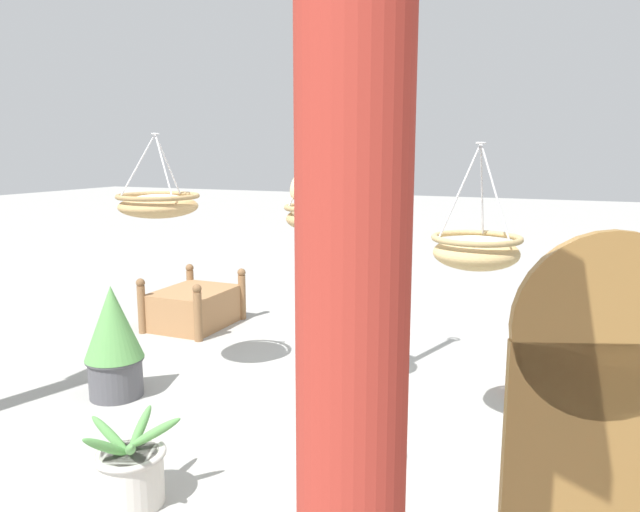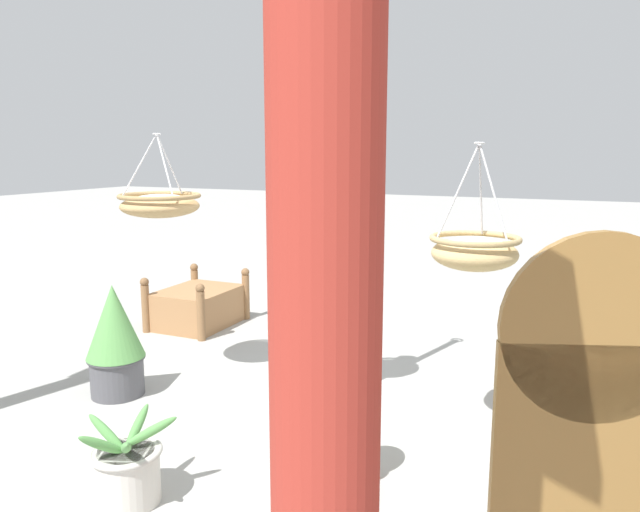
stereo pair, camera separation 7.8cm
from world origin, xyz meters
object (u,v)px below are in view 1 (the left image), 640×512
(hanging_basket_right_low, at_px, (158,204))
(display_sign_board, at_px, (602,415))
(teddy_bear, at_px, (315,184))
(wooden_planter_box, at_px, (194,306))
(display_pole_central, at_px, (349,293))
(greenhouse_pillar_right, at_px, (351,420))
(potted_plant_bushy_green, at_px, (349,423))
(potted_plant_fern_front, at_px, (130,471))
(potted_plant_small_succulent, at_px, (114,340))
(potted_plant_flowering_red, at_px, (535,363))
(hanging_basket_with_teddy, at_px, (317,216))
(potted_plant_tall_leafy, at_px, (578,457))
(hanging_basket_left_high, at_px, (476,250))

(hanging_basket_right_low, bearing_deg, display_sign_board, 153.63)
(teddy_bear, xyz_separation_m, hanging_basket_right_low, (1.25, 0.10, -0.17))
(hanging_basket_right_low, xyz_separation_m, wooden_planter_box, (0.72, -1.40, -1.20))
(display_pole_central, bearing_deg, greenhouse_pillar_right, 110.69)
(potted_plant_bushy_green, bearing_deg, teddy_bear, -56.40)
(potted_plant_fern_front, xyz_separation_m, potted_plant_small_succulent, (1.05, -1.06, 0.25))
(potted_plant_flowering_red, bearing_deg, hanging_basket_with_teddy, 29.53)
(hanging_basket_right_low, xyz_separation_m, potted_plant_bushy_green, (-1.83, 0.78, -1.06))
(hanging_basket_with_teddy, distance_m, wooden_planter_box, 2.61)
(greenhouse_pillar_right, xyz_separation_m, display_sign_board, (-0.53, -1.03, -0.33))
(greenhouse_pillar_right, distance_m, potted_plant_tall_leafy, 2.33)
(teddy_bear, relative_size, potted_plant_flowering_red, 1.00)
(greenhouse_pillar_right, bearing_deg, potted_plant_flowering_red, -93.02)
(potted_plant_flowering_red, xyz_separation_m, display_sign_board, (-0.35, 2.43, 0.68))
(potted_plant_small_succulent, bearing_deg, hanging_basket_left_high, -173.75)
(potted_plant_bushy_green, bearing_deg, greenhouse_pillar_right, 110.71)
(potted_plant_bushy_green, bearing_deg, hanging_basket_left_high, -126.75)
(potted_plant_fern_front, distance_m, display_sign_board, 2.28)
(display_pole_central, bearing_deg, potted_plant_tall_leafy, 151.73)
(potted_plant_fern_front, bearing_deg, hanging_basket_right_low, -58.47)
(potted_plant_tall_leafy, distance_m, potted_plant_bushy_green, 1.19)
(hanging_basket_right_low, bearing_deg, potted_plant_bushy_green, 156.81)
(hanging_basket_with_teddy, distance_m, potted_plant_bushy_green, 1.48)
(potted_plant_bushy_green, bearing_deg, potted_plant_fern_front, 33.27)
(teddy_bear, relative_size, greenhouse_pillar_right, 0.20)
(hanging_basket_left_high, height_order, potted_plant_fern_front, hanging_basket_left_high)
(hanging_basket_right_low, distance_m, potted_plant_fern_front, 2.07)
(hanging_basket_with_teddy, relative_size, display_sign_board, 0.40)
(display_sign_board, bearing_deg, potted_plant_flowering_red, -81.83)
(display_sign_board, bearing_deg, potted_plant_tall_leafy, -87.72)
(hanging_basket_left_high, bearing_deg, display_sign_board, 115.00)
(display_pole_central, height_order, hanging_basket_right_low, display_pole_central)
(greenhouse_pillar_right, distance_m, potted_plant_bushy_green, 2.07)
(teddy_bear, bearing_deg, display_sign_board, 138.08)
(greenhouse_pillar_right, height_order, display_sign_board, greenhouse_pillar_right)
(hanging_basket_with_teddy, xyz_separation_m, potted_plant_small_succulent, (1.43, 0.48, -0.93))
(potted_plant_fern_front, distance_m, potted_plant_bushy_green, 1.16)
(potted_plant_fern_front, relative_size, potted_plant_bushy_green, 0.73)
(display_pole_central, bearing_deg, potted_plant_small_succulent, 24.70)
(potted_plant_fern_front, bearing_deg, greenhouse_pillar_right, 145.54)
(potted_plant_tall_leafy, bearing_deg, hanging_basket_right_low, -9.19)
(hanging_basket_left_high, relative_size, display_sign_board, 0.48)
(potted_plant_bushy_green, distance_m, potted_plant_small_succulent, 2.06)
(potted_plant_tall_leafy, relative_size, potted_plant_bushy_green, 0.76)
(hanging_basket_with_teddy, xyz_separation_m, teddy_bear, (0.00, 0.02, 0.22))
(teddy_bear, bearing_deg, wooden_planter_box, -33.61)
(potted_plant_fern_front, bearing_deg, hanging_basket_with_teddy, -103.79)
(teddy_bear, bearing_deg, hanging_basket_left_high, 171.14)
(greenhouse_pillar_right, xyz_separation_m, potted_plant_bushy_green, (0.66, -1.75, -0.90))
(potted_plant_tall_leafy, bearing_deg, potted_plant_bushy_green, 14.72)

